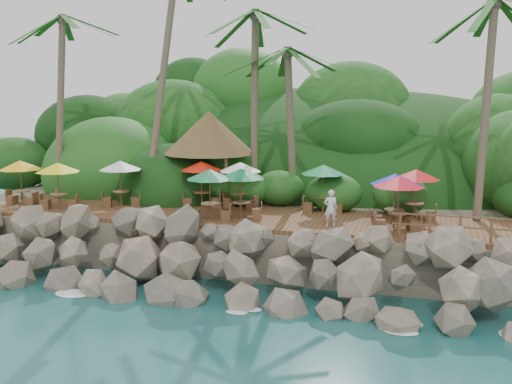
# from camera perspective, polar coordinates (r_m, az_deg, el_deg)

# --- Properties ---
(ground) EXTENTS (140.00, 140.00, 0.00)m
(ground) POSITION_cam_1_polar(r_m,az_deg,el_deg) (22.12, -4.44, -11.24)
(ground) COLOR #19514F
(ground) RESTS_ON ground
(land_base) EXTENTS (32.00, 25.20, 2.10)m
(land_base) POSITION_cam_1_polar(r_m,az_deg,el_deg) (36.72, 4.38, -1.12)
(land_base) COLOR gray
(land_base) RESTS_ON ground
(jungle_hill) EXTENTS (44.80, 28.00, 15.40)m
(jungle_hill) POSITION_cam_1_polar(r_m,az_deg,el_deg) (44.15, 6.38, -0.72)
(jungle_hill) COLOR #143811
(jungle_hill) RESTS_ON ground
(seawall) EXTENTS (29.00, 4.00, 2.30)m
(seawall) POSITION_cam_1_polar(r_m,az_deg,el_deg) (23.53, -2.75, -6.97)
(seawall) COLOR gray
(seawall) RESTS_ON ground
(terrace) EXTENTS (26.00, 5.00, 0.20)m
(terrace) POSITION_cam_1_polar(r_m,az_deg,el_deg) (26.97, 0.00, -2.51)
(terrace) COLOR brown
(terrace) RESTS_ON land_base
(jungle_foliage) EXTENTS (44.00, 16.00, 12.00)m
(jungle_foliage) POSITION_cam_1_polar(r_m,az_deg,el_deg) (35.97, 4.03, -3.05)
(jungle_foliage) COLOR #143811
(jungle_foliage) RESTS_ON ground
(foam_line) EXTENTS (25.20, 0.80, 0.06)m
(foam_line) POSITION_cam_1_polar(r_m,az_deg,el_deg) (22.37, -4.17, -10.91)
(foam_line) COLOR white
(foam_line) RESTS_ON ground
(palms) EXTENTS (33.50, 7.19, 13.45)m
(palms) POSITION_cam_1_polar(r_m,az_deg,el_deg) (28.92, 4.34, 17.06)
(palms) COLOR brown
(palms) RESTS_ON ground
(palapa) EXTENTS (4.80, 4.80, 4.60)m
(palapa) POSITION_cam_1_polar(r_m,az_deg,el_deg) (30.80, -4.56, 5.71)
(palapa) COLOR brown
(palapa) RESTS_ON ground
(dining_clusters) EXTENTS (20.82, 5.12, 2.25)m
(dining_clusters) POSITION_cam_1_polar(r_m,az_deg,el_deg) (26.94, -2.35, 1.72)
(dining_clusters) COLOR brown
(dining_clusters) RESTS_ON terrace
(railing) EXTENTS (6.10, 0.10, 1.00)m
(railing) POSITION_cam_1_polar(r_m,az_deg,el_deg) (23.56, 20.39, -3.15)
(railing) COLOR brown
(railing) RESTS_ON terrace
(waiter) EXTENTS (0.66, 0.53, 1.56)m
(waiter) POSITION_cam_1_polar(r_m,az_deg,el_deg) (24.89, 7.20, -1.55)
(waiter) COLOR silver
(waiter) RESTS_ON terrace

